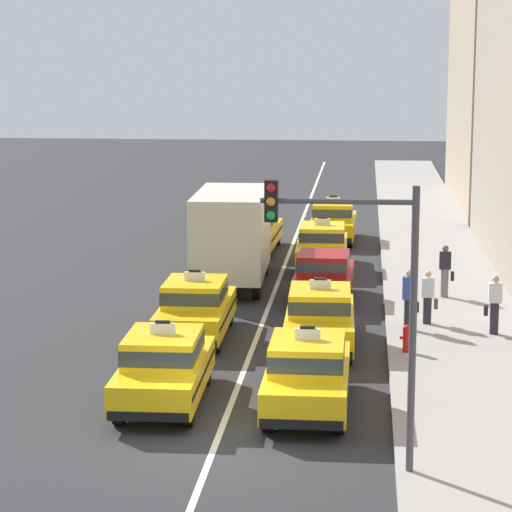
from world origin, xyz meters
TOP-DOWN VIEW (x-y plane):
  - ground_plane at (0.00, 0.00)m, footprint 160.00×160.00m
  - lane_stripe_left_right at (0.00, 20.00)m, footprint 0.14×80.00m
  - sidewalk_curb at (5.60, 15.00)m, footprint 4.00×90.00m
  - taxi_left_nearest at (-1.50, 2.73)m, footprint 1.91×4.59m
  - taxi_left_second at (-1.68, 8.68)m, footprint 1.86×4.58m
  - box_truck_left_third at (-1.49, 16.23)m, footprint 2.42×7.01m
  - taxi_left_fourth at (-1.42, 22.70)m, footprint 1.94×4.61m
  - taxi_right_nearest at (1.74, 2.53)m, footprint 1.84×4.57m
  - taxi_right_second at (1.79, 7.92)m, footprint 1.91×4.60m
  - sedan_right_third at (1.67, 13.75)m, footprint 1.89×4.35m
  - taxi_right_fourth at (1.41, 19.11)m, footprint 1.89×4.59m
  - taxi_right_fifth at (1.63, 25.28)m, footprint 1.89×4.59m
  - pedestrian_near_crosswalk at (5.52, 14.11)m, footprint 0.47×0.24m
  - pedestrian_mid_block at (4.22, 9.66)m, footprint 0.47×0.24m
  - pedestrian_by_storefront at (6.54, 9.39)m, footprint 0.47×0.24m
  - pedestrian_trailing at (4.79, 10.43)m, footprint 0.47×0.24m
  - fire_hydrant at (4.08, 7.22)m, footprint 0.36×0.22m
  - traffic_light_pole at (2.89, -1.32)m, footprint 2.87×0.33m

SIDE VIEW (x-z plane):
  - ground_plane at x=0.00m, z-range 0.00..0.00m
  - lane_stripe_left_right at x=0.00m, z-range 0.00..0.01m
  - sidewalk_curb at x=5.60m, z-range 0.00..0.15m
  - fire_hydrant at x=4.08m, z-range 0.18..0.91m
  - sedan_right_third at x=1.67m, z-range 0.06..1.64m
  - taxi_left_nearest at x=-1.50m, z-range -0.10..1.86m
  - taxi_left_second at x=-1.68m, z-range -0.10..1.86m
  - taxi_left_fourth at x=-1.42m, z-range -0.10..1.86m
  - taxi_right_nearest at x=1.74m, z-range -0.10..1.86m
  - taxi_right_second at x=1.79m, z-range -0.10..1.86m
  - taxi_right_fourth at x=1.41m, z-range -0.10..1.86m
  - taxi_right_fifth at x=1.63m, z-range -0.10..1.86m
  - pedestrian_trailing at x=4.79m, z-range 0.15..1.70m
  - pedestrian_by_storefront at x=6.54m, z-range 0.15..1.80m
  - pedestrian_near_crosswalk at x=5.52m, z-range 0.15..1.82m
  - pedestrian_mid_block at x=4.22m, z-range 0.15..1.87m
  - box_truck_left_third at x=-1.49m, z-range 0.14..3.41m
  - traffic_light_pole at x=2.89m, z-range 1.03..6.61m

